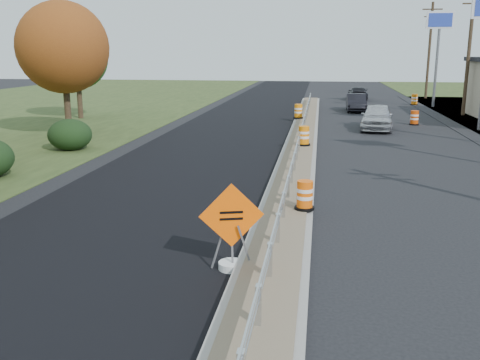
# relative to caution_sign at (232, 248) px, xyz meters

# --- Properties ---
(ground) EXTENTS (140.00, 140.00, 0.00)m
(ground) POSITION_rel_caution_sign_xyz_m (0.90, 7.26, -0.49)
(ground) COLOR black
(ground) RESTS_ON ground
(milled_overlay) EXTENTS (7.20, 120.00, 0.01)m
(milled_overlay) POSITION_rel_caution_sign_xyz_m (-3.50, 17.26, -0.49)
(milled_overlay) COLOR black
(milled_overlay) RESTS_ON ground
(median) EXTENTS (1.60, 55.00, 0.23)m
(median) POSITION_rel_caution_sign_xyz_m (0.90, 15.26, -0.38)
(median) COLOR gray
(median) RESTS_ON ground
(guardrail) EXTENTS (0.10, 46.15, 0.72)m
(guardrail) POSITION_rel_caution_sign_xyz_m (0.90, 16.26, 0.23)
(guardrail) COLOR silver
(guardrail) RESTS_ON median
(pylon_sign_north) EXTENTS (2.20, 0.30, 7.90)m
(pylon_sign_north) POSITION_rel_caution_sign_xyz_m (11.40, 37.26, 5.98)
(pylon_sign_north) COLOR slate
(pylon_sign_north) RESTS_ON ground
(utility_pole_nmid) EXTENTS (1.90, 0.26, 9.40)m
(utility_pole_nmid) POSITION_rel_caution_sign_xyz_m (12.40, 31.26, 4.44)
(utility_pole_nmid) COLOR #473523
(utility_pole_nmid) RESTS_ON ground
(utility_pole_north) EXTENTS (1.90, 0.26, 9.40)m
(utility_pole_north) POSITION_rel_caution_sign_xyz_m (12.40, 46.26, 4.44)
(utility_pole_north) COLOR #473523
(utility_pole_north) RESTS_ON ground
(hedge_north) EXTENTS (2.09, 2.09, 1.52)m
(hedge_north) POSITION_rel_caution_sign_xyz_m (-10.10, 13.26, 0.27)
(hedge_north) COLOR black
(hedge_north) RESTS_ON ground
(tree_near_red) EXTENTS (4.95, 4.95, 7.35)m
(tree_near_red) POSITION_rel_caution_sign_xyz_m (-12.10, 17.26, 4.37)
(tree_near_red) COLOR #473523
(tree_near_red) RESTS_ON ground
(tree_near_back) EXTENTS (4.29, 4.29, 6.37)m
(tree_near_back) POSITION_rel_caution_sign_xyz_m (-15.10, 25.26, 3.72)
(tree_near_back) COLOR #473523
(tree_near_back) RESTS_ON ground
(caution_sign) EXTENTS (1.36, 0.59, 1.94)m
(caution_sign) POSITION_rel_caution_sign_xyz_m (0.00, 0.00, 0.00)
(caution_sign) COLOR white
(caution_sign) RESTS_ON ground
(barrel_median_near) EXTENTS (0.57, 0.57, 0.84)m
(barrel_median_near) POSITION_rel_caution_sign_xyz_m (1.45, 4.09, 0.14)
(barrel_median_near) COLOR black
(barrel_median_near) RESTS_ON median
(barrel_median_mid) EXTENTS (0.64, 0.64, 0.94)m
(barrel_median_mid) POSITION_rel_caution_sign_xyz_m (1.07, 14.93, 0.18)
(barrel_median_mid) COLOR black
(barrel_median_mid) RESTS_ON median
(barrel_median_far) EXTENTS (0.66, 0.66, 0.96)m
(barrel_median_far) POSITION_rel_caution_sign_xyz_m (0.35, 25.74, 0.20)
(barrel_median_far) COLOR black
(barrel_median_far) RESTS_ON median
(barrel_shoulder_mid) EXTENTS (0.63, 0.63, 0.93)m
(barrel_shoulder_mid) POSITION_rel_caution_sign_xyz_m (7.90, 25.22, -0.05)
(barrel_shoulder_mid) COLOR black
(barrel_shoulder_mid) RESTS_ON ground
(barrel_shoulder_far) EXTENTS (0.66, 0.66, 0.98)m
(barrel_shoulder_far) POSITION_rel_caution_sign_xyz_m (10.10, 38.91, -0.03)
(barrel_shoulder_far) COLOR black
(barrel_shoulder_far) RESTS_ON ground
(car_silver) EXTENTS (2.39, 4.79, 1.57)m
(car_silver) POSITION_rel_caution_sign_xyz_m (5.26, 22.64, 0.29)
(car_silver) COLOR silver
(car_silver) RESTS_ON ground
(car_dark_mid) EXTENTS (1.46, 4.18, 1.38)m
(car_dark_mid) POSITION_rel_caution_sign_xyz_m (4.64, 33.01, 0.19)
(car_dark_mid) COLOR black
(car_dark_mid) RESTS_ON ground
(car_dark_far) EXTENTS (1.79, 4.39, 1.27)m
(car_dark_far) POSITION_rel_caution_sign_xyz_m (5.45, 43.70, 0.14)
(car_dark_far) COLOR black
(car_dark_far) RESTS_ON ground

